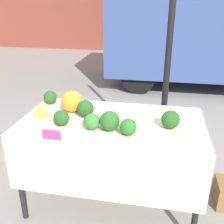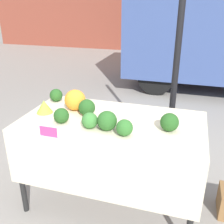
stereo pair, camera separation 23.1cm
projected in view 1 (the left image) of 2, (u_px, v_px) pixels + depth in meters
name	position (u px, v px, depth m)	size (l,w,h in m)	color
ground_plane	(112.00, 199.00, 2.70)	(40.00, 40.00, 0.00)	gray
tent_pole	(168.00, 56.00, 2.90)	(0.07, 0.07, 2.64)	black
parked_truck	(203.00, 31.00, 5.92)	(4.47, 2.22, 2.32)	#384C84
market_table	(111.00, 135.00, 2.33)	(1.63, 0.90, 0.90)	beige
orange_cauliflower	(72.00, 101.00, 2.49)	(0.20, 0.20, 0.20)	orange
romanesco_head	(41.00, 110.00, 2.42)	(0.15, 0.15, 0.12)	#93B238
broccoli_head_0	(61.00, 118.00, 2.23)	(0.14, 0.14, 0.14)	#23511E
broccoli_head_1	(128.00, 127.00, 2.07)	(0.14, 0.14, 0.14)	#2D6628
broccoli_head_2	(92.00, 122.00, 2.16)	(0.14, 0.14, 0.14)	#387533
broccoli_head_3	(85.00, 109.00, 2.40)	(0.16, 0.16, 0.16)	#23511E
broccoli_head_4	(50.00, 97.00, 2.70)	(0.13, 0.13, 0.13)	#23511E
broccoli_head_5	(110.00, 121.00, 2.14)	(0.17, 0.17, 0.17)	#285B23
broccoli_head_6	(171.00, 120.00, 2.18)	(0.15, 0.15, 0.15)	#23511E
price_sign	(52.00, 135.00, 2.00)	(0.15, 0.01, 0.08)	#E53D84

